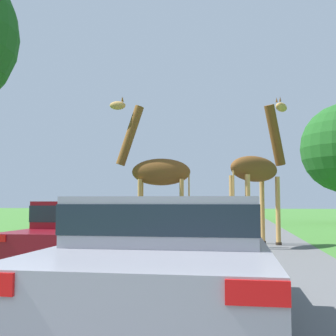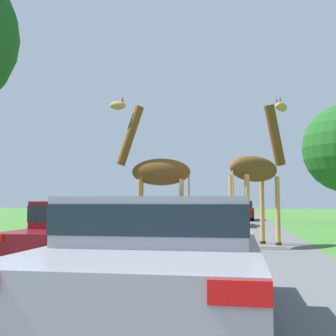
{
  "view_description": "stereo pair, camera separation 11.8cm",
  "coord_description": "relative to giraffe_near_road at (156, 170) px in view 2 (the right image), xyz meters",
  "views": [
    {
      "loc": [
        1.07,
        -0.24,
        1.3
      ],
      "look_at": [
        -1.23,
        14.01,
        2.46
      ],
      "focal_mm": 45.0,
      "sensor_mm": 36.0,
      "label": 1
    },
    {
      "loc": [
        1.18,
        -0.22,
        1.3
      ],
      "look_at": [
        -1.23,
        14.01,
        2.46
      ],
      "focal_mm": 45.0,
      "sensor_mm": 36.0,
      "label": 2
    }
  ],
  "objects": [
    {
      "name": "car_verge_right",
      "position": [
        -0.59,
        -5.02,
        -1.7
      ],
      "size": [
        1.95,
        4.81,
        1.31
      ],
      "color": "maroon",
      "rests_on": "ground"
    },
    {
      "name": "giraffe_companion",
      "position": [
        3.4,
        -1.34,
        -0.07
      ],
      "size": [
        2.12,
        2.56,
        4.69
      ],
      "rotation": [
        0.0,
        0.0,
        -0.66
      ],
      "color": "tan",
      "rests_on": "ground"
    },
    {
      "name": "car_queue_left",
      "position": [
        2.11,
        9.12,
        -1.65
      ],
      "size": [
        1.93,
        4.38,
        1.37
      ],
      "color": "#144C28",
      "rests_on": "ground"
    },
    {
      "name": "car_far_ahead",
      "position": [
        -0.88,
        4.39,
        -1.74
      ],
      "size": [
        1.77,
        4.11,
        1.21
      ],
      "color": "black",
      "rests_on": "ground"
    },
    {
      "name": "car_lead_maroon",
      "position": [
        2.02,
        -9.65,
        -1.66
      ],
      "size": [
        1.98,
        4.32,
        1.35
      ],
      "color": "gray",
      "rests_on": "ground"
    },
    {
      "name": "giraffe_near_road",
      "position": [
        0.0,
        0.0,
        0.0
      ],
      "size": [
        2.85,
        0.87,
        4.98
      ],
      "rotation": [
        0.0,
        0.0,
        1.7
      ],
      "color": "tan",
      "rests_on": "ground"
    },
    {
      "name": "road",
      "position": [
        1.66,
        16.02,
        -2.39
      ],
      "size": [
        6.61,
        120.0,
        0.0
      ],
      "color": "#5B5B5E",
      "rests_on": "ground"
    },
    {
      "name": "car_queue_right",
      "position": [
        2.88,
        16.38,
        -1.66
      ],
      "size": [
        1.8,
        4.75,
        1.36
      ],
      "color": "#561914",
      "rests_on": "ground"
    }
  ]
}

